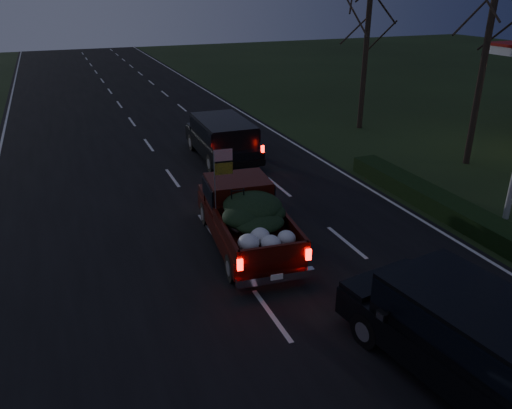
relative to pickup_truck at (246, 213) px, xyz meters
name	(u,v)px	position (x,y,z in m)	size (l,w,h in m)	color
ground	(271,315)	(-0.74, -3.58, -1.02)	(120.00, 120.00, 0.00)	black
road_asphalt	(271,315)	(-0.74, -3.58, -1.01)	(14.00, 120.00, 0.02)	black
hedge_row	(446,207)	(7.06, -0.58, -0.72)	(1.00, 10.00, 0.60)	black
bare_tree_mid	(493,9)	(11.76, 3.42, 5.33)	(3.60, 3.60, 8.50)	black
bare_tree_far	(368,28)	(10.76, 10.42, 4.21)	(3.60, 3.60, 7.00)	black
pickup_truck	(246,213)	(0.00, 0.00, 0.00)	(2.47, 5.34, 2.71)	#3E0E08
lead_suv	(223,135)	(1.97, 7.99, 0.11)	(2.31, 5.23, 1.49)	black
rear_suv	(477,335)	(1.95, -7.03, 0.13)	(2.95, 5.52, 1.51)	black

